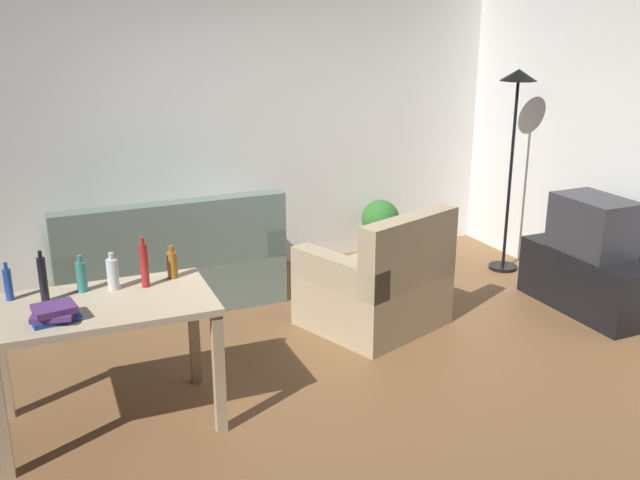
{
  "coord_description": "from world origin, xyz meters",
  "views": [
    {
      "loc": [
        -1.84,
        -3.86,
        2.28
      ],
      "look_at": [
        0.1,
        0.5,
        0.75
      ],
      "focal_mm": 40.13,
      "sensor_mm": 36.0,
      "label": 1
    }
  ],
  "objects_px": {
    "couch": "(168,268)",
    "bottle_blue": "(8,284)",
    "torchiere_lamp": "(515,116)",
    "bottle_amber": "(172,264)",
    "armchair": "(378,286)",
    "tv": "(593,225)",
    "tv_stand": "(586,281)",
    "potted_plant": "(380,225)",
    "book_stack": "(54,313)",
    "desk": "(104,320)",
    "bottle_clear": "(113,274)",
    "bottle_dark": "(43,279)",
    "bottle_red": "(144,265)",
    "bottle_tall": "(81,276)"
  },
  "relations": [
    {
      "from": "potted_plant",
      "to": "bottle_tall",
      "type": "distance_m",
      "value": 3.42
    },
    {
      "from": "torchiere_lamp",
      "to": "bottle_red",
      "type": "distance_m",
      "value": 3.64
    },
    {
      "from": "tv_stand",
      "to": "bottle_tall",
      "type": "height_order",
      "value": "bottle_tall"
    },
    {
      "from": "armchair",
      "to": "book_stack",
      "type": "distance_m",
      "value": 2.46
    },
    {
      "from": "bottle_blue",
      "to": "bottle_clear",
      "type": "relative_size",
      "value": 0.99
    },
    {
      "from": "torchiere_lamp",
      "to": "bottle_clear",
      "type": "bearing_deg",
      "value": -163.88
    },
    {
      "from": "desk",
      "to": "bottle_dark",
      "type": "xyz_separation_m",
      "value": [
        -0.28,
        0.13,
        0.24
      ]
    },
    {
      "from": "couch",
      "to": "bottle_red",
      "type": "height_order",
      "value": "bottle_red"
    },
    {
      "from": "bottle_amber",
      "to": "tv_stand",
      "type": "bearing_deg",
      "value": -0.53
    },
    {
      "from": "tv_stand",
      "to": "tv",
      "type": "xyz_separation_m",
      "value": [
        0.0,
        0.0,
        0.46
      ]
    },
    {
      "from": "couch",
      "to": "tv",
      "type": "relative_size",
      "value": 2.95
    },
    {
      "from": "desk",
      "to": "torchiere_lamp",
      "type": "bearing_deg",
      "value": 19.67
    },
    {
      "from": "tv",
      "to": "bottle_tall",
      "type": "distance_m",
      "value": 3.79
    },
    {
      "from": "couch",
      "to": "bottle_tall",
      "type": "height_order",
      "value": "bottle_tall"
    },
    {
      "from": "desk",
      "to": "armchair",
      "type": "relative_size",
      "value": 1.08
    },
    {
      "from": "book_stack",
      "to": "bottle_clear",
      "type": "bearing_deg",
      "value": 43.93
    },
    {
      "from": "tv_stand",
      "to": "bottle_clear",
      "type": "height_order",
      "value": "bottle_clear"
    },
    {
      "from": "tv",
      "to": "bottle_blue",
      "type": "bearing_deg",
      "value": 89.28
    },
    {
      "from": "armchair",
      "to": "torchiere_lamp",
      "type": "bearing_deg",
      "value": -178.7
    },
    {
      "from": "bottle_red",
      "to": "bottle_amber",
      "type": "relative_size",
      "value": 1.49
    },
    {
      "from": "armchair",
      "to": "bottle_clear",
      "type": "relative_size",
      "value": 5.11
    },
    {
      "from": "couch",
      "to": "bottle_red",
      "type": "xyz_separation_m",
      "value": [
        -0.44,
        -1.51,
        0.59
      ]
    },
    {
      "from": "book_stack",
      "to": "couch",
      "type": "bearing_deg",
      "value": 62.15
    },
    {
      "from": "armchair",
      "to": "bottle_amber",
      "type": "relative_size",
      "value": 5.63
    },
    {
      "from": "couch",
      "to": "bottle_blue",
      "type": "bearing_deg",
      "value": 50.5
    },
    {
      "from": "bottle_amber",
      "to": "couch",
      "type": "bearing_deg",
      "value": 79.71
    },
    {
      "from": "tv_stand",
      "to": "bottle_blue",
      "type": "bearing_deg",
      "value": 89.28
    },
    {
      "from": "torchiere_lamp",
      "to": "bottle_amber",
      "type": "bearing_deg",
      "value": -163.02
    },
    {
      "from": "tv",
      "to": "armchair",
      "type": "xyz_separation_m",
      "value": [
        -1.67,
        0.39,
        -0.38
      ]
    },
    {
      "from": "couch",
      "to": "potted_plant",
      "type": "height_order",
      "value": "couch"
    },
    {
      "from": "couch",
      "to": "potted_plant",
      "type": "distance_m",
      "value": 2.13
    },
    {
      "from": "bottle_clear",
      "to": "book_stack",
      "type": "relative_size",
      "value": 0.86
    },
    {
      "from": "tv_stand",
      "to": "desk",
      "type": "distance_m",
      "value": 3.74
    },
    {
      "from": "tv",
      "to": "torchiere_lamp",
      "type": "xyz_separation_m",
      "value": [
        -0.0,
        1.03,
        0.71
      ]
    },
    {
      "from": "desk",
      "to": "bottle_clear",
      "type": "height_order",
      "value": "bottle_clear"
    },
    {
      "from": "armchair",
      "to": "bottle_tall",
      "type": "relative_size",
      "value": 5.22
    },
    {
      "from": "couch",
      "to": "potted_plant",
      "type": "bearing_deg",
      "value": -171.58
    },
    {
      "from": "tv",
      "to": "armchair",
      "type": "bearing_deg",
      "value": 76.92
    },
    {
      "from": "tv",
      "to": "book_stack",
      "type": "distance_m",
      "value": 3.98
    },
    {
      "from": "bottle_amber",
      "to": "tv",
      "type": "bearing_deg",
      "value": -0.53
    },
    {
      "from": "tv",
      "to": "bottle_dark",
      "type": "xyz_separation_m",
      "value": [
        -3.99,
        -0.05,
        0.19
      ]
    },
    {
      "from": "torchiere_lamp",
      "to": "bottle_clear",
      "type": "xyz_separation_m",
      "value": [
        -3.62,
        -1.05,
        -0.56
      ]
    },
    {
      "from": "potted_plant",
      "to": "book_stack",
      "type": "xyz_separation_m",
      "value": [
        -3.07,
        -2.13,
        0.47
      ]
    },
    {
      "from": "couch",
      "to": "bottle_blue",
      "type": "xyz_separation_m",
      "value": [
        -1.16,
        -1.41,
        0.55
      ]
    },
    {
      "from": "torchiere_lamp",
      "to": "potted_plant",
      "type": "relative_size",
      "value": 3.18
    },
    {
      "from": "torchiere_lamp",
      "to": "bottle_amber",
      "type": "relative_size",
      "value": 9.01
    },
    {
      "from": "potted_plant",
      "to": "bottle_dark",
      "type": "relative_size",
      "value": 1.93
    },
    {
      "from": "tv_stand",
      "to": "bottle_clear",
      "type": "relative_size",
      "value": 4.97
    },
    {
      "from": "potted_plant",
      "to": "bottle_blue",
      "type": "height_order",
      "value": "bottle_blue"
    },
    {
      "from": "couch",
      "to": "desk",
      "type": "relative_size",
      "value": 1.45
    }
  ]
}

